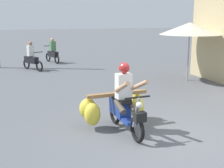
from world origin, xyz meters
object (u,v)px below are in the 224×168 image
Objects in this scene: motorbike_main_loaded at (118,105)px; motorbike_distant_ahead_left at (32,59)px; motorbike_distant_ahead_right at (53,53)px; market_umbrella_near_shop at (190,29)px.

motorbike_distant_ahead_left is (-1.58, 8.65, 0.02)m from motorbike_main_loaded.
motorbike_distant_ahead_left is at bearing -120.98° from motorbike_distant_ahead_right.
market_umbrella_near_shop is at bearing -54.18° from motorbike_distant_ahead_right.
motorbike_main_loaded reaches higher than motorbike_distant_ahead_left.
motorbike_distant_ahead_left is 7.59m from market_umbrella_near_shop.
motorbike_main_loaded is 1.17× the size of motorbike_distant_ahead_right.
market_umbrella_near_shop is at bearing -36.77° from motorbike_distant_ahead_left.
motorbike_distant_ahead_right is 0.65× the size of market_umbrella_near_shop.
market_umbrella_near_shop reaches higher than motorbike_distant_ahead_left.
motorbike_distant_ahead_right is at bearing 125.82° from market_umbrella_near_shop.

